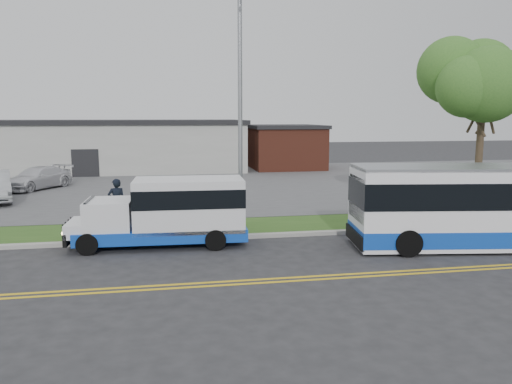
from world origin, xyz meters
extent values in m
plane|color=#28282B|center=(0.00, 0.00, 0.00)|extent=(140.00, 140.00, 0.00)
cube|color=gold|center=(0.00, -3.85, 0.01)|extent=(70.00, 0.12, 0.01)
cube|color=gold|center=(0.00, -4.15, 0.01)|extent=(70.00, 0.12, 0.01)
cube|color=#9E9B93|center=(0.00, 1.10, 0.07)|extent=(80.00, 0.30, 0.15)
cube|color=#2C501A|center=(0.00, 2.90, 0.05)|extent=(80.00, 3.30, 0.10)
cube|color=#4C4C4F|center=(0.00, 17.00, 0.05)|extent=(80.00, 25.00, 0.10)
cube|color=#9E9E99|center=(-6.00, 27.00, 2.00)|extent=(25.00, 10.00, 4.00)
cube|color=black|center=(-6.00, 27.00, 4.17)|extent=(25.40, 10.40, 0.35)
cube|color=black|center=(-6.00, 22.05, 1.10)|extent=(2.00, 0.15, 2.20)
cube|color=brown|center=(10.50, 26.00, 1.80)|extent=(6.00, 7.00, 3.60)
cube|color=black|center=(10.50, 26.00, 3.75)|extent=(6.30, 7.30, 0.30)
cylinder|color=#3B2F20|center=(14.00, 3.00, 2.48)|extent=(0.32, 0.32, 4.76)
ellipsoid|color=#366924|center=(14.00, 3.00, 6.22)|extent=(5.20, 5.20, 4.42)
cylinder|color=gray|center=(3.00, 2.80, 4.85)|extent=(0.18, 0.18, 9.50)
cube|color=#1042B3|center=(-0.21, 0.59, 0.49)|extent=(6.09, 2.28, 0.44)
cube|color=silver|center=(0.77, 0.55, 1.50)|extent=(3.97, 2.19, 1.86)
cube|color=black|center=(0.77, 0.55, 1.81)|extent=(3.99, 2.23, 0.66)
cube|color=silver|center=(-2.06, 0.66, 1.19)|extent=(1.67, 1.97, 1.06)
cube|color=black|center=(-2.73, 0.69, 1.37)|extent=(0.16, 1.68, 0.80)
cube|color=silver|center=(-3.04, 0.70, 0.75)|extent=(0.96, 1.85, 0.49)
cube|color=black|center=(-3.43, 0.72, 0.49)|extent=(0.21, 1.82, 0.44)
sphere|color=#FFD88C|center=(-3.50, 0.06, 0.71)|extent=(0.18, 0.18, 0.18)
sphere|color=#FFD88C|center=(-3.45, 1.38, 0.71)|extent=(0.18, 0.18, 0.18)
cylinder|color=black|center=(-2.72, -0.27, 0.37)|extent=(0.75, 0.28, 0.74)
cylinder|color=black|center=(-2.64, 1.64, 0.37)|extent=(0.75, 0.28, 0.74)
cylinder|color=black|center=(1.61, -0.44, 0.37)|extent=(0.75, 0.28, 0.74)
cylinder|color=black|center=(1.69, 1.47, 0.37)|extent=(0.75, 0.28, 0.74)
cube|color=white|center=(11.74, -1.80, 1.48)|extent=(10.74, 3.86, 2.77)
cube|color=#1042B3|center=(11.74, -1.80, 0.53)|extent=(10.76, 3.88, 0.57)
cube|color=black|center=(11.74, -1.80, 2.01)|extent=(10.78, 3.90, 0.91)
cube|color=black|center=(6.58, -1.06, 1.81)|extent=(0.41, 2.19, 1.53)
cube|color=black|center=(6.52, -1.05, 0.43)|extent=(0.45, 2.38, 0.48)
cube|color=gray|center=(11.74, -1.80, 2.88)|extent=(10.74, 3.86, 0.11)
cylinder|color=black|center=(7.89, -2.38, 0.46)|extent=(0.95, 0.43, 0.92)
cylinder|color=black|center=(8.21, -0.15, 0.46)|extent=(0.95, 0.43, 0.92)
imported|color=black|center=(-2.10, 4.00, 1.09)|extent=(0.80, 0.60, 1.98)
imported|color=silver|center=(-8.03, 15.90, 0.80)|extent=(4.17, 5.12, 1.39)
sphere|color=white|center=(-2.40, 3.75, 0.26)|extent=(0.32, 0.32, 0.32)
sphere|color=white|center=(-1.80, 4.25, 0.26)|extent=(0.32, 0.32, 0.32)
camera|label=1|loc=(-0.06, -17.43, 4.66)|focal=35.00mm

